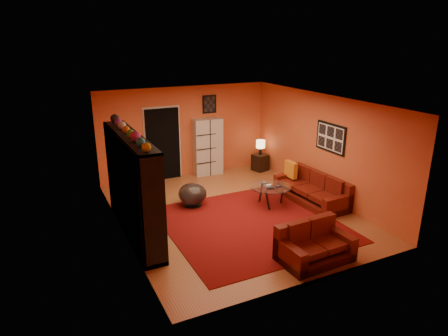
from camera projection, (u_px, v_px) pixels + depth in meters
name	position (u px, v px, depth m)	size (l,w,h in m)	color
floor	(233.00, 213.00, 9.30)	(6.00, 6.00, 0.00)	brown
ceiling	(233.00, 101.00, 8.48)	(6.00, 6.00, 0.00)	white
wall_back	(186.00, 132.00, 11.46)	(6.00, 6.00, 0.00)	#CF552D
wall_front	(319.00, 210.00, 6.33)	(6.00, 6.00, 0.00)	#CF552D
wall_left	(120.00, 176.00, 7.86)	(6.00, 6.00, 0.00)	#CF552D
wall_right	(322.00, 147.00, 9.93)	(6.00, 6.00, 0.00)	#CF552D
rug	(251.00, 224.00, 8.74)	(3.60, 3.60, 0.01)	#590A0A
doorway	(163.00, 144.00, 11.22)	(0.95, 0.10, 2.04)	black
wall_art_right	(331.00, 138.00, 9.57)	(0.03, 1.00, 0.70)	black
wall_art_back	(209.00, 104.00, 11.51)	(0.42, 0.03, 0.52)	black
entertainment_unit	(132.00, 186.00, 8.03)	(0.45, 3.00, 2.10)	black
tv	(134.00, 186.00, 8.14)	(0.13, 1.01, 0.58)	black
sofa	(314.00, 190.00, 9.89)	(0.93, 2.07, 0.85)	#4F0F0A
loveseat	(313.00, 244.00, 7.31)	(1.36, 0.85, 0.85)	#4F0F0A
throw_pillow	(291.00, 169.00, 10.34)	(0.12, 0.42, 0.42)	orange
coffee_table	(270.00, 188.00, 9.58)	(0.97, 0.97, 0.49)	silver
storage_cabinet	(208.00, 147.00, 11.68)	(0.83, 0.37, 1.67)	beige
bowl_chair	(193.00, 194.00, 9.61)	(0.69, 0.69, 0.56)	black
side_table	(260.00, 162.00, 12.18)	(0.40, 0.40, 0.50)	black
table_lamp	(261.00, 145.00, 12.00)	(0.27, 0.27, 0.45)	black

